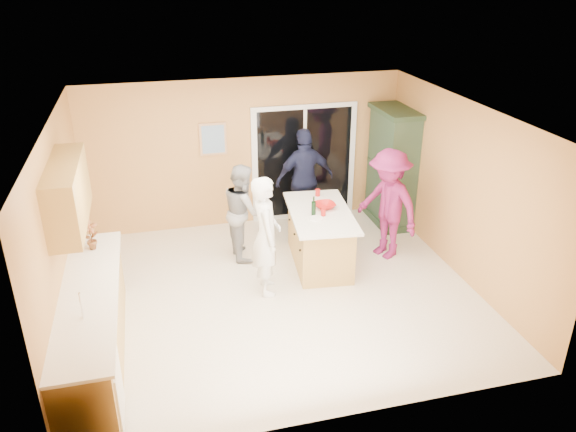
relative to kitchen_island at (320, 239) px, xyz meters
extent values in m
plane|color=silver|center=(-0.81, -0.70, -0.42)|extent=(5.50, 5.50, 0.00)
cube|color=white|center=(-0.81, -0.70, 2.18)|extent=(5.50, 5.00, 0.10)
cube|color=#F2AA63|center=(-0.81, 1.80, 0.88)|extent=(5.50, 0.10, 2.60)
cube|color=#F2AA63|center=(-0.81, -3.20, 0.88)|extent=(5.50, 0.10, 2.60)
cube|color=#F2AA63|center=(-3.56, -0.70, 0.88)|extent=(0.10, 5.00, 2.60)
cube|color=#F2AA63|center=(1.94, -0.70, 0.88)|extent=(0.10, 5.00, 2.60)
cube|color=tan|center=(-3.26, -1.60, 0.03)|extent=(0.60, 3.00, 0.90)
cube|color=white|center=(-3.25, -2.70, -0.02)|extent=(0.62, 0.60, 0.72)
cube|color=white|center=(-3.24, -1.60, 0.50)|extent=(0.65, 3.05, 0.04)
cylinder|color=silver|center=(-3.26, -2.10, 0.67)|extent=(0.02, 0.02, 0.30)
cube|color=tan|center=(-3.38, -0.90, 1.46)|extent=(0.35, 1.60, 0.75)
cube|color=white|center=(0.24, 1.77, 0.63)|extent=(1.90, 0.05, 2.10)
cube|color=black|center=(0.24, 1.76, 0.63)|extent=(1.70, 0.03, 1.94)
cube|color=white|center=(0.24, 1.75, 0.63)|extent=(0.06, 0.04, 1.94)
cube|color=silver|center=(0.39, 1.74, 0.58)|extent=(0.02, 0.03, 0.12)
cube|color=tan|center=(-1.36, 1.78, 1.18)|extent=(0.46, 0.03, 0.56)
cube|color=#527EAB|center=(-1.36, 1.77, 1.18)|extent=(0.38, 0.02, 0.48)
cube|color=tan|center=(0.00, 0.00, 0.01)|extent=(0.93, 1.57, 0.85)
cube|color=white|center=(0.00, 0.00, 0.45)|extent=(1.09, 1.77, 0.04)
cube|color=black|center=(0.00, 0.00, -0.37)|extent=(0.84, 1.48, 0.10)
cube|color=#243A25|center=(1.68, 1.18, -0.35)|extent=(0.58, 1.09, 0.12)
cube|color=#2E4534|center=(1.68, 1.18, 0.61)|extent=(0.52, 1.03, 1.94)
cube|color=#243A25|center=(1.68, 1.18, 1.62)|extent=(0.60, 1.13, 0.08)
imported|color=white|center=(-0.97, -0.58, 0.46)|extent=(0.46, 0.66, 1.74)
imported|color=gray|center=(-1.09, 0.57, 0.35)|extent=(0.61, 0.76, 1.53)
imported|color=#191A37|center=(0.13, 1.34, 0.48)|extent=(1.10, 0.56, 1.80)
imported|color=maroon|center=(1.10, 0.00, 0.47)|extent=(1.08, 1.32, 1.78)
imported|color=#B41714|center=(0.10, 0.11, 0.51)|extent=(0.35, 0.35, 0.08)
imported|color=#B21118|center=(-3.26, -0.53, 0.73)|extent=(0.24, 0.18, 0.41)
cylinder|color=#B41714|center=(0.14, 0.60, 0.53)|extent=(0.10, 0.10, 0.11)
cylinder|color=#B41714|center=(0.00, -0.15, 0.52)|extent=(0.08, 0.08, 0.11)
cylinder|color=black|center=(-0.14, -0.10, 0.58)|extent=(0.07, 0.07, 0.22)
cylinder|color=black|center=(-0.14, -0.10, 0.73)|extent=(0.03, 0.03, 0.08)
cylinder|color=white|center=(-0.14, -0.24, 0.48)|extent=(0.23, 0.23, 0.01)
camera|label=1|loc=(-2.39, -7.39, 3.95)|focal=35.00mm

